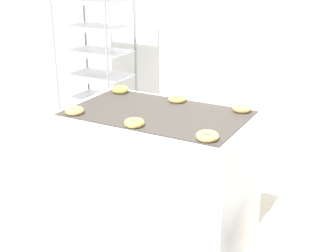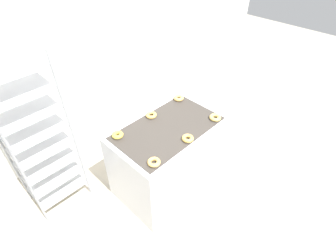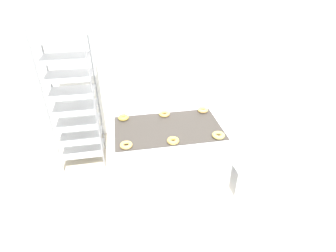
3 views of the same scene
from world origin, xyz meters
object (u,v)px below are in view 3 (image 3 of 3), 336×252
object	(u,v)px
baking_rack_cart	(74,100)
glaze_bin	(243,176)
donut_far_center	(164,114)
donut_near_left	(126,145)
donut_far_left	(123,118)
donut_near_center	(173,141)
donut_far_right	(203,110)
donut_near_right	(218,135)
fryer_machine	(168,160)

from	to	relation	value
baking_rack_cart	glaze_bin	xyz separation A→B (m)	(2.03, -0.95, -0.78)
baking_rack_cart	donut_far_center	size ratio (longest dim) A/B	14.91
glaze_bin	donut_near_left	bearing A→B (deg)	-174.43
donut_far_left	donut_near_center	bearing A→B (deg)	-49.53
donut_far_left	donut_far_right	xyz separation A→B (m)	(0.96, 0.02, -0.00)
donut_near_center	donut_far_center	world-z (taller)	donut_near_center
donut_near_left	donut_near_right	bearing A→B (deg)	-0.07
fryer_machine	donut_far_right	world-z (taller)	donut_far_right
glaze_bin	donut_far_right	size ratio (longest dim) A/B	2.94
donut_near_left	donut_far_left	distance (m)	0.55
baking_rack_cart	donut_far_center	world-z (taller)	baking_rack_cart
fryer_machine	donut_near_right	distance (m)	0.74
donut_near_left	donut_far_left	world-z (taller)	donut_far_left
donut_near_left	donut_far_right	distance (m)	1.11
fryer_machine	donut_far_right	size ratio (longest dim) A/B	9.94
fryer_machine	donut_near_center	bearing A→B (deg)	-89.91
fryer_machine	donut_near_center	world-z (taller)	donut_near_center
fryer_machine	donut_far_left	size ratio (longest dim) A/B	10.22
donut_near_left	donut_far_center	distance (m)	0.73
glaze_bin	donut_far_right	bearing A→B (deg)	136.76
baking_rack_cart	donut_far_left	size ratio (longest dim) A/B	15.30
baking_rack_cart	donut_far_right	size ratio (longest dim) A/B	14.87
fryer_machine	glaze_bin	world-z (taller)	fryer_machine
fryer_machine	donut_far_right	xyz separation A→B (m)	(0.48, 0.29, 0.48)
fryer_machine	donut_near_left	size ratio (longest dim) A/B	10.11
donut_near_right	donut_far_left	size ratio (longest dim) A/B	1.07
fryer_machine	donut_near_left	world-z (taller)	donut_near_left
fryer_machine	donut_near_right	world-z (taller)	donut_near_right
glaze_bin	donut_far_left	bearing A→B (deg)	163.79
donut_near_right	donut_far_right	distance (m)	0.57
fryer_machine	baking_rack_cart	bearing A→B (deg)	143.40
baking_rack_cart	donut_near_center	size ratio (longest dim) A/B	15.23
donut_near_left	donut_near_right	world-z (taller)	donut_near_right
glaze_bin	donut_near_right	distance (m)	0.90
fryer_machine	donut_near_center	distance (m)	0.56
donut_far_left	glaze_bin	bearing A→B (deg)	-16.21
glaze_bin	baking_rack_cart	bearing A→B (deg)	154.95
baking_rack_cart	donut_near_left	xyz separation A→B (m)	(0.62, -1.09, -0.02)
baking_rack_cart	donut_near_center	world-z (taller)	baking_rack_cart
donut_far_right	donut_near_center	bearing A→B (deg)	-130.15
fryer_machine	donut_far_center	world-z (taller)	donut_far_center
donut_near_right	donut_far_center	size ratio (longest dim) A/B	1.05
donut_near_right	donut_far_right	size ratio (longest dim) A/B	1.04
baking_rack_cart	donut_near_right	size ratio (longest dim) A/B	14.27
glaze_bin	donut_near_right	world-z (taller)	donut_near_right
glaze_bin	donut_near_left	size ratio (longest dim) A/B	2.99
donut_near_right	donut_far_left	world-z (taller)	donut_far_left
baking_rack_cart	fryer_machine	bearing A→B (deg)	-36.60
donut_far_left	donut_far_center	xyz separation A→B (m)	(0.48, 0.00, -0.00)
donut_near_center	donut_far_center	size ratio (longest dim) A/B	0.98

